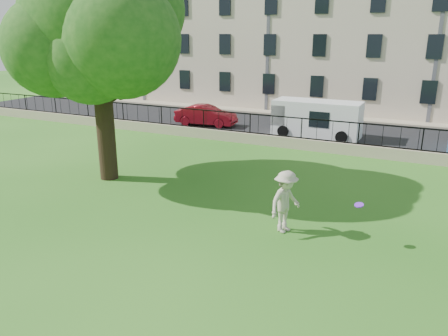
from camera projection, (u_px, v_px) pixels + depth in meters
The scene contains 11 objects.
ground at pixel (190, 237), 13.54m from camera, with size 120.00×120.00×0.00m, color #246117.
retaining_wall at pixel (301, 144), 23.76m from camera, with size 50.00×0.40×0.60m, color tan.
iron_railing at pixel (301, 128), 23.51m from camera, with size 50.00×0.05×1.13m.
street at pixel (321, 132), 27.89m from camera, with size 60.00×9.00×0.01m, color black.
sidewalk at pixel (339, 118), 32.34m from camera, with size 60.00×1.40×0.12m, color tan.
building_row at pixel (360, 22), 35.18m from camera, with size 56.40×10.40×13.80m.
tree at pixel (96, 23), 17.30m from camera, with size 7.95×6.15×9.76m.
man at pixel (286, 202), 13.66m from camera, with size 1.30×0.75×2.02m, color #B8AE95.
frisbee at pixel (359, 205), 12.77m from camera, with size 0.27×0.27×0.03m, color #7928E8.
red_sedan at pixel (206, 115), 29.77m from camera, with size 1.46×4.19×1.38m, color maroon.
white_van at pixel (317, 119), 26.47m from camera, with size 5.19×2.02×2.18m, color white.
Camera 1 is at (6.33, -10.60, 6.06)m, focal length 35.00 mm.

